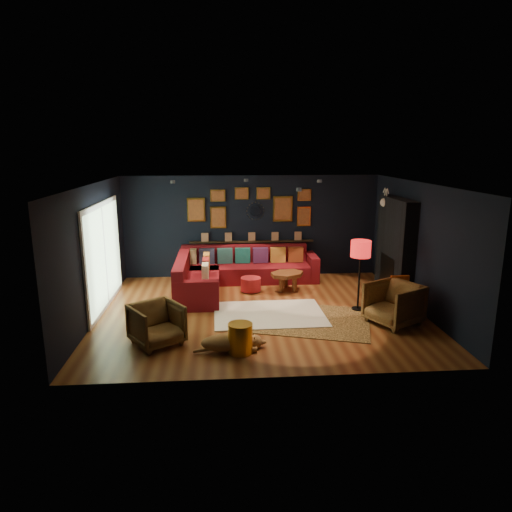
{
  "coord_description": "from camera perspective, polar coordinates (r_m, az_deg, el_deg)",
  "views": [
    {
      "loc": [
        -0.78,
        -8.8,
        3.29
      ],
      "look_at": [
        -0.07,
        0.3,
        1.1
      ],
      "focal_mm": 32.0,
      "sensor_mm": 36.0,
      "label": 1
    }
  ],
  "objects": [
    {
      "name": "fireplace",
      "position": [
        10.69,
        16.93,
        0.63
      ],
      "size": [
        0.31,
        1.6,
        2.2
      ],
      "color": "black",
      "rests_on": "ground"
    },
    {
      "name": "armchair_left",
      "position": [
        7.98,
        -12.32,
        -8.1
      ],
      "size": [
        1.04,
        1.03,
        0.79
      ],
      "primitive_type": "imported",
      "rotation": [
        0.0,
        0.0,
        0.6
      ],
      "color": "#C1823E",
      "rests_on": "ground"
    },
    {
      "name": "coffee_table",
      "position": [
        10.65,
        3.9,
        -2.51
      ],
      "size": [
        1.02,
        0.92,
        0.42
      ],
      "rotation": [
        0.0,
        0.0,
        0.43
      ],
      "color": "brown",
      "rests_on": "shag_rug"
    },
    {
      "name": "armchair_right",
      "position": [
        9.04,
        16.84,
        -5.5
      ],
      "size": [
        1.11,
        1.13,
        0.88
      ],
      "primitive_type": "imported",
      "rotation": [
        0.0,
        0.0,
        -1.07
      ],
      "color": "#C1823E",
      "rests_on": "ground"
    },
    {
      "name": "ledge",
      "position": [
        11.75,
        -0.53,
        1.83
      ],
      "size": [
        3.2,
        0.12,
        0.04
      ],
      "primitive_type": "cube",
      "color": "black",
      "rests_on": "room_walls"
    },
    {
      "name": "gold_stool",
      "position": [
        7.56,
        -1.96,
        -10.24
      ],
      "size": [
        0.4,
        0.4,
        0.5
      ],
      "primitive_type": "cylinder",
      "color": "gold",
      "rests_on": "ground"
    },
    {
      "name": "sunburst_mirror",
      "position": [
        11.66,
        -0.06,
        5.63
      ],
      "size": [
        0.47,
        0.16,
        0.47
      ],
      "color": "silver",
      "rests_on": "room_walls"
    },
    {
      "name": "floor_lamp",
      "position": [
        9.41,
        12.94,
        0.45
      ],
      "size": [
        0.41,
        0.41,
        1.47
      ],
      "color": "black",
      "rests_on": "ground"
    },
    {
      "name": "room_walls",
      "position": [
        8.99,
        0.62,
        2.6
      ],
      "size": [
        6.5,
        6.5,
        6.5
      ],
      "color": "black",
      "rests_on": "ground"
    },
    {
      "name": "pouf",
      "position": [
        10.63,
        -0.66,
        -3.53
      ],
      "size": [
        0.47,
        0.47,
        0.31
      ],
      "primitive_type": "cylinder",
      "color": "#A51B22",
      "rests_on": "shag_rug"
    },
    {
      "name": "orange_chair",
      "position": [
        9.5,
        17.64,
        -4.43
      ],
      "size": [
        0.38,
        0.38,
        0.8
      ],
      "rotation": [
        0.0,
        0.0,
        0.01
      ],
      "color": "black",
      "rests_on": "ground"
    },
    {
      "name": "leopard_rug",
      "position": [
        9.05,
        5.99,
        -7.87
      ],
      "size": [
        2.92,
        2.44,
        0.01
      ],
      "primitive_type": "cube",
      "rotation": [
        0.0,
        0.0,
        -0.29
      ],
      "color": "#B18042",
      "rests_on": "ground"
    },
    {
      "name": "shag_rug",
      "position": [
        9.25,
        1.65,
        -7.27
      ],
      "size": [
        2.22,
        1.63,
        0.03
      ],
      "primitive_type": "cube",
      "rotation": [
        0.0,
        0.0,
        0.02
      ],
      "color": "silver",
      "rests_on": "ground"
    },
    {
      "name": "floor",
      "position": [
        9.42,
        0.6,
        -6.96
      ],
      "size": [
        6.5,
        6.5,
        0.0
      ],
      "primitive_type": "plane",
      "color": "brown",
      "rests_on": "ground"
    },
    {
      "name": "dog",
      "position": [
        7.64,
        -3.47,
        -10.31
      ],
      "size": [
        1.27,
        0.69,
        0.39
      ],
      "primitive_type": null,
      "rotation": [
        0.0,
        0.0,
        0.07
      ],
      "color": "tan",
      "rests_on": "leopard_rug"
    },
    {
      "name": "sectional",
      "position": [
        11.01,
        -3.41,
        -2.18
      ],
      "size": [
        3.41,
        2.69,
        0.86
      ],
      "color": "maroon",
      "rests_on": "ground"
    },
    {
      "name": "deer_head",
      "position": [
        10.99,
        16.59,
        6.45
      ],
      "size": [
        0.5,
        0.28,
        0.45
      ],
      "color": "white",
      "rests_on": "fireplace"
    },
    {
      "name": "sliding_door",
      "position": [
        9.95,
        -18.48,
        0.05
      ],
      "size": [
        0.06,
        2.8,
        2.2
      ],
      "color": "white",
      "rests_on": "ground"
    },
    {
      "name": "gallery_wall",
      "position": [
        11.63,
        -0.62,
        6.15
      ],
      "size": [
        3.15,
        0.04,
        1.02
      ],
      "color": "gold",
      "rests_on": "room_walls"
    },
    {
      "name": "ceiling_spots",
      "position": [
        9.66,
        0.22,
        9.14
      ],
      "size": [
        3.3,
        2.5,
        0.06
      ],
      "color": "black",
      "rests_on": "room_walls"
    }
  ]
}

